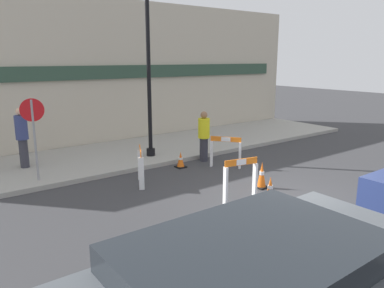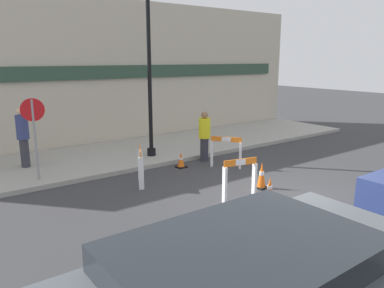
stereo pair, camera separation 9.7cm
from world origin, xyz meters
name	(u,v)px [view 2 (the right image)]	position (x,y,z in m)	size (l,w,h in m)	color
ground_plane	(292,206)	(0.00, 0.00, 0.00)	(60.00, 60.00, 0.00)	#38383A
sidewalk_slab	(151,150)	(0.00, 6.41, 0.07)	(18.00, 3.83, 0.13)	#9E9B93
storefront_facade	(123,73)	(0.00, 8.40, 2.75)	(18.00, 0.22, 5.50)	#BCB29E
streetlamp_post	(149,50)	(-0.52, 5.45, 3.58)	(0.44, 0.44, 5.37)	black
stop_sign	(34,126)	(-4.25, 5.03, 1.60)	(0.59, 0.16, 2.18)	gray
barricade_0	(226,151)	(0.84, 3.24, 0.54)	(0.68, 0.84, 0.97)	white
barricade_1	(141,165)	(-2.05, 3.40, 0.55)	(0.52, 0.84, 1.01)	white
barricade_2	(240,180)	(-0.86, 0.83, 0.58)	(0.86, 0.31, 1.08)	white
traffic_cone_0	(181,160)	(-0.27, 4.07, 0.24)	(0.30, 0.30, 0.49)	black
traffic_cone_1	(262,176)	(0.34, 1.28, 0.34)	(0.30, 0.30, 0.70)	black
traffic_cone_2	(270,189)	(-0.16, 0.54, 0.28)	(0.30, 0.30, 0.58)	black
person_worker	(204,135)	(0.79, 4.25, 0.88)	(0.53, 0.53, 1.64)	#33333D
person_pedestrian	(23,135)	(-4.23, 6.52, 1.10)	(0.40, 0.40, 1.79)	#33333D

